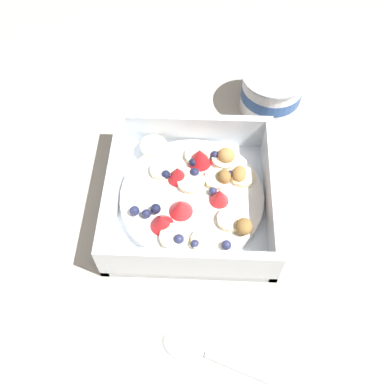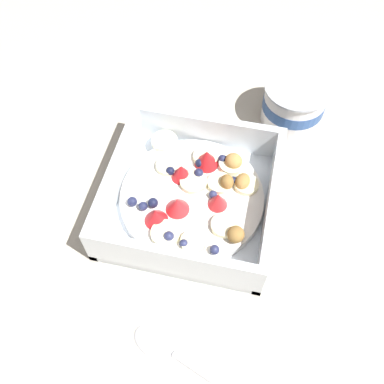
% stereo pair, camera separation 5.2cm
% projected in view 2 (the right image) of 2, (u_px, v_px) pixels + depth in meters
% --- Properties ---
extents(ground_plane, '(2.40, 2.40, 0.00)m').
position_uv_depth(ground_plane, '(181.00, 207.00, 0.55)').
color(ground_plane, beige).
extents(fruit_bowl, '(0.20, 0.20, 0.06)m').
position_uv_depth(fruit_bowl, '(193.00, 196.00, 0.53)').
color(fruit_bowl, white).
rests_on(fruit_bowl, ground).
extents(spoon, '(0.08, 0.17, 0.01)m').
position_uv_depth(spoon, '(175.00, 354.00, 0.44)').
color(spoon, silver).
rests_on(spoon, ground).
extents(yogurt_cup, '(0.09, 0.09, 0.06)m').
position_uv_depth(yogurt_cup, '(294.00, 103.00, 0.60)').
color(yogurt_cup, white).
rests_on(yogurt_cup, ground).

